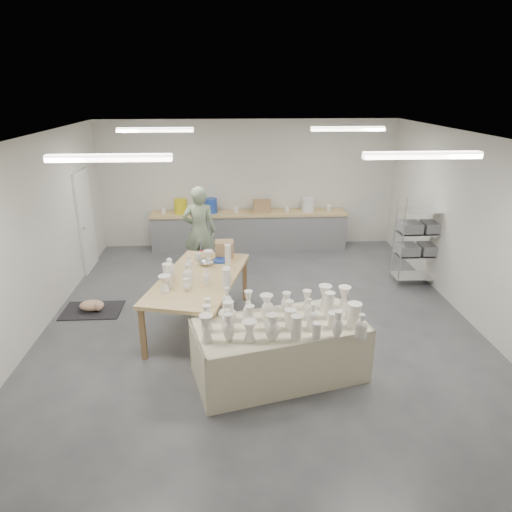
{
  "coord_description": "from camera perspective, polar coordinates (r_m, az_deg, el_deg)",
  "views": [
    {
      "loc": [
        -0.46,
        -6.77,
        3.7
      ],
      "look_at": [
        -0.04,
        0.3,
        1.05
      ],
      "focal_mm": 32.0,
      "sensor_mm": 36.0,
      "label": 1
    }
  ],
  "objects": [
    {
      "name": "room",
      "position": [
        7.06,
        -0.44,
        7.03
      ],
      "size": [
        8.0,
        8.02,
        3.0
      ],
      "color": "#424449",
      "rests_on": "ground"
    },
    {
      "name": "back_counter",
      "position": [
        10.94,
        -0.91,
        3.41
      ],
      "size": [
        4.6,
        0.6,
        1.24
      ],
      "color": "tan",
      "rests_on": "ground"
    },
    {
      "name": "wire_shelf",
      "position": [
        9.38,
        19.76,
        2.0
      ],
      "size": [
        0.88,
        0.48,
        1.8
      ],
      "color": "silver",
      "rests_on": "ground"
    },
    {
      "name": "drying_table",
      "position": [
        6.18,
        2.96,
        -11.24
      ],
      "size": [
        2.42,
        1.6,
        1.16
      ],
      "rotation": [
        0.0,
        0.0,
        0.25
      ],
      "color": "olive",
      "rests_on": "ground"
    },
    {
      "name": "work_table",
      "position": [
        7.33,
        -7.02,
        -2.42
      ],
      "size": [
        1.68,
        2.52,
        1.22
      ],
      "rotation": [
        0.0,
        0.0,
        -0.25
      ],
      "color": "tan",
      "rests_on": "ground"
    },
    {
      "name": "rug",
      "position": [
        8.54,
        -19.76,
        -6.4
      ],
      "size": [
        1.0,
        0.7,
        0.02
      ],
      "primitive_type": "cube",
      "color": "black",
      "rests_on": "ground"
    },
    {
      "name": "cat",
      "position": [
        8.48,
        -19.74,
        -5.83
      ],
      "size": [
        0.46,
        0.35,
        0.18
      ],
      "rotation": [
        0.0,
        0.0,
        -0.15
      ],
      "color": "white",
      "rests_on": "rug"
    },
    {
      "name": "potter",
      "position": [
        9.36,
        -7.07,
        3.1
      ],
      "size": [
        0.68,
        0.46,
        1.85
      ],
      "primitive_type": "imported",
      "rotation": [
        0.0,
        0.0,
        3.16
      ],
      "color": "gray",
      "rests_on": "ground"
    },
    {
      "name": "red_stool",
      "position": [
        9.81,
        -6.83,
        0.2
      ],
      "size": [
        0.4,
        0.4,
        0.36
      ],
      "rotation": [
        0.0,
        0.0,
        -0.05
      ],
      "color": "#A51724",
      "rests_on": "ground"
    }
  ]
}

